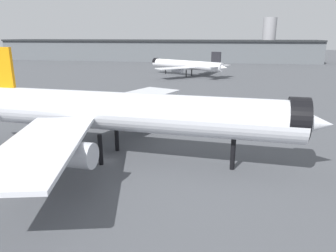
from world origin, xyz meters
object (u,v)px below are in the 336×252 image
at_px(airliner_near_gate, 121,112).
at_px(airliner_far_taxiway, 186,65).
at_px(traffic_cone_wingtip, 48,116).
at_px(baggage_tug_wing, 248,117).
at_px(traffic_cone_near_nose, 188,110).

bearing_deg(airliner_near_gate, airliner_far_taxiway, 95.76).
bearing_deg(traffic_cone_wingtip, airliner_far_taxiway, 72.31).
xyz_separation_m(airliner_near_gate, traffic_cone_wingtip, (-27.14, 25.62, -7.90)).
xyz_separation_m(baggage_tug_wing, traffic_cone_wingtip, (-51.58, -3.72, -0.59)).
bearing_deg(traffic_cone_near_nose, airliner_near_gate, -103.49).
xyz_separation_m(airliner_far_taxiway, baggage_tug_wing, (22.23, -88.32, -4.77)).
distance_m(airliner_far_taxiway, traffic_cone_wingtip, 96.76).
bearing_deg(baggage_tug_wing, traffic_cone_near_nose, 89.23).
bearing_deg(baggage_tug_wing, traffic_cone_wingtip, 120.34).
bearing_deg(airliner_near_gate, traffic_cone_near_nose, 83.34).
xyz_separation_m(airliner_near_gate, baggage_tug_wing, (24.44, 29.34, -7.31)).
height_order(airliner_far_taxiway, baggage_tug_wing, airliner_far_taxiway).
xyz_separation_m(baggage_tug_wing, traffic_cone_near_nose, (-15.50, 7.90, -0.69)).
distance_m(airliner_far_taxiway, traffic_cone_near_nose, 80.89).
distance_m(airliner_near_gate, traffic_cone_near_nose, 39.12).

